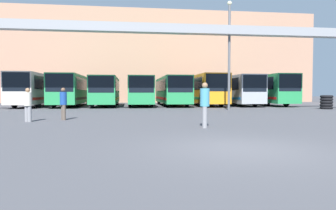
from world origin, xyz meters
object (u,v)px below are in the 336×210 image
object	(u,v)px
bus_slot_5	(202,89)
pedestrian_far_center	(205,104)
bus_slot_6	(234,89)
pedestrian_near_left	(28,104)
bus_slot_2	(106,90)
bus_slot_4	(172,90)
bus_slot_1	(73,89)
bus_slot_0	(37,88)
tire_stack	(326,102)
pedestrian_mid_right	(63,103)
bus_slot_3	(139,90)
lamp_post	(229,51)
bus_slot_7	(262,89)

from	to	relation	value
bus_slot_5	pedestrian_far_center	size ratio (longest dim) A/B	6.70
bus_slot_6	pedestrian_near_left	world-z (taller)	bus_slot_6
bus_slot_2	bus_slot_4	size ratio (longest dim) A/B	0.86
pedestrian_near_left	bus_slot_1	bearing A→B (deg)	-70.75
bus_slot_0	bus_slot_4	size ratio (longest dim) A/B	0.96
bus_slot_0	pedestrian_far_center	bearing A→B (deg)	-58.71
bus_slot_0	bus_slot_1	distance (m)	3.57
bus_slot_0	tire_stack	world-z (taller)	bus_slot_0
pedestrian_mid_right	pedestrian_near_left	distance (m)	1.68
bus_slot_1	bus_slot_4	world-z (taller)	bus_slot_1
bus_slot_1	bus_slot_2	bearing A→B (deg)	-16.64
bus_slot_6	tire_stack	distance (m)	10.09
pedestrian_far_center	pedestrian_mid_right	bearing A→B (deg)	71.00
bus_slot_3	bus_slot_4	size ratio (longest dim) A/B	1.04
bus_slot_2	pedestrian_mid_right	xyz separation A→B (m)	(-0.89, -15.87, -0.84)
bus_slot_5	bus_slot_6	bearing A→B (deg)	-7.34
bus_slot_5	pedestrian_near_left	size ratio (longest dim) A/B	7.43
bus_slot_0	lamp_post	xyz separation A→B (m)	(17.55, -8.93, 2.87)
bus_slot_7	bus_slot_0	bearing A→B (deg)	-179.00
bus_slot_4	tire_stack	world-z (taller)	bus_slot_4
bus_slot_4	bus_slot_2	bearing A→B (deg)	-173.40
bus_slot_3	bus_slot_4	bearing A→B (deg)	-4.06
pedestrian_mid_right	tire_stack	size ratio (longest dim) A/B	1.39
bus_slot_1	lamp_post	distance (m)	17.14
bus_slot_3	bus_slot_5	xyz separation A→B (m)	(7.06, -0.02, 0.15)
bus_slot_3	bus_slot_4	world-z (taller)	bus_slot_4
bus_slot_4	pedestrian_near_left	distance (m)	19.88
pedestrian_mid_right	tire_stack	bearing A→B (deg)	-99.43
bus_slot_2	bus_slot_6	distance (m)	14.14
pedestrian_mid_right	bus_slot_2	bearing A→B (deg)	-34.02
bus_slot_2	bus_slot_3	bearing A→B (deg)	16.82
pedestrian_far_center	tire_stack	bearing A→B (deg)	-34.21
bus_slot_2	pedestrian_far_center	distance (m)	20.86
bus_slot_1	bus_slot_5	xyz separation A→B (m)	(14.13, -0.01, 0.06)
bus_slot_7	pedestrian_far_center	xyz separation A→B (m)	(-12.16, -21.10, -0.93)
bus_slot_0	bus_slot_5	xyz separation A→B (m)	(17.66, 0.48, 0.01)
bus_slot_1	bus_slot_3	world-z (taller)	bus_slot_1
bus_slot_3	tire_stack	bearing A→B (deg)	-29.67
bus_slot_2	bus_slot_5	world-z (taller)	bus_slot_5
bus_slot_2	bus_slot_3	world-z (taller)	bus_slot_3
bus_slot_7	lamp_post	world-z (taller)	lamp_post
bus_slot_0	pedestrian_mid_right	xyz separation A→B (m)	(6.17, -16.44, -0.99)
bus_slot_1	bus_slot_7	distance (m)	21.19
pedestrian_mid_right	pedestrian_near_left	xyz separation A→B (m)	(-1.49, -0.79, -0.01)
pedestrian_far_center	lamp_post	size ratio (longest dim) A/B	0.21
pedestrian_near_left	tire_stack	distance (m)	23.42
bus_slot_1	tire_stack	bearing A→B (deg)	-21.47
tire_stack	lamp_post	world-z (taller)	lamp_post
bus_slot_0	tire_stack	xyz separation A→B (m)	(26.42, -8.52, -1.28)
bus_slot_1	bus_slot_5	distance (m)	14.13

